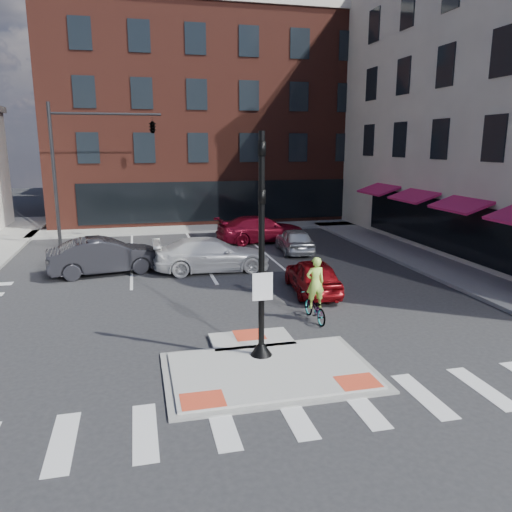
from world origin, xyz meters
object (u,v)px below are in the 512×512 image
object	(u,v)px
red_sedan	(313,276)
bg_car_silver	(295,240)
white_pickup	(212,255)
cyclist	(315,299)
bg_car_red	(261,229)
bg_car_dark	(105,256)

from	to	relation	value
red_sedan	bg_car_silver	distance (m)	7.49
white_pickup	cyclist	size ratio (longest dim) A/B	2.45
white_pickup	cyclist	xyz separation A→B (m)	(2.33, -7.43, -0.04)
bg_car_silver	red_sedan	bearing A→B (deg)	82.47
bg_car_silver	bg_car_red	xyz separation A→B (m)	(-1.05, 3.25, 0.11)
bg_car_red	cyclist	bearing A→B (deg)	166.35
bg_car_red	bg_car_silver	bearing A→B (deg)	-169.08
bg_car_silver	bg_car_red	bearing A→B (deg)	-67.17
bg_car_silver	bg_car_red	world-z (taller)	bg_car_red
bg_car_dark	red_sedan	bearing A→B (deg)	-132.20
bg_car_silver	bg_car_red	distance (m)	3.42
bg_car_silver	cyclist	distance (m)	10.71
bg_car_silver	cyclist	size ratio (longest dim) A/B	1.80
bg_car_red	cyclist	size ratio (longest dim) A/B	2.47
bg_car_dark	bg_car_silver	world-z (taller)	bg_car_dark
white_pickup	bg_car_red	bearing A→B (deg)	-31.68
white_pickup	bg_car_red	xyz separation A→B (m)	(3.92, 6.20, 0.01)
white_pickup	red_sedan	bearing A→B (deg)	-141.78
red_sedan	bg_car_red	xyz separation A→B (m)	(0.57, 10.57, 0.09)
white_pickup	bg_car_dark	world-z (taller)	bg_car_dark
bg_car_dark	bg_car_silver	xyz separation A→B (m)	(9.74, 2.31, -0.15)
white_pickup	bg_car_dark	xyz separation A→B (m)	(-4.77, 0.64, 0.05)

